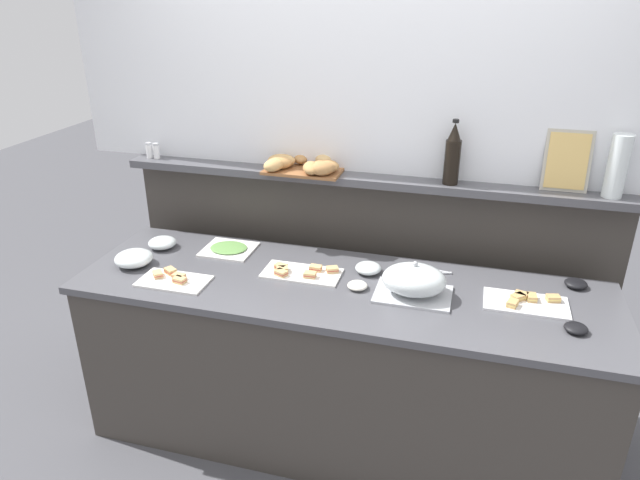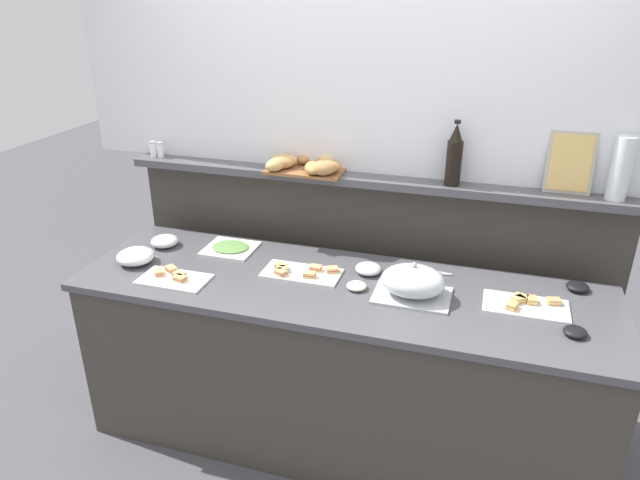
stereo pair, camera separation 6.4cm
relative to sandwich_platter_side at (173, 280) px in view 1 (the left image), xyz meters
The scene contains 22 objects.
ground_plane 1.42m from the sandwich_platter_side, 45.36° to the left, with size 12.00×12.00×0.00m, color #4C4C51.
buffet_counter 0.91m from the sandwich_platter_side, 12.96° to the left, with size 2.50×0.75×0.89m.
back_ledge_unit 1.08m from the sandwich_platter_side, 43.43° to the left, with size 2.61×0.22×1.28m.
upper_wall_panel 1.49m from the sandwich_platter_side, 44.36° to the left, with size 3.21×0.08×1.32m, color white.
sandwich_platter_side is the anchor object (origin of this frame).
sandwich_platter_rear 0.60m from the sandwich_platter_side, 22.48° to the left, with size 0.38×0.19×0.04m.
sandwich_platter_front 1.60m from the sandwich_platter_side, ahead, with size 0.36×0.20×0.04m.
cold_cuts_platter 0.40m from the sandwich_platter_side, 74.09° to the left, with size 0.26×0.24×0.02m.
serving_cloche 1.12m from the sandwich_platter_side, ahead, with size 0.34×0.24×0.17m.
glass_bowl_large 0.40m from the sandwich_platter_side, 126.52° to the left, with size 0.15×0.15×0.06m.
glass_bowl_medium 0.93m from the sandwich_platter_side, 21.15° to the left, with size 0.13×0.13×0.05m.
glass_bowl_small 0.29m from the sandwich_platter_side, 159.10° to the left, with size 0.19×0.19×0.07m.
condiment_bowl_teal 0.86m from the sandwich_platter_side, 11.00° to the left, with size 0.09×0.09×0.03m, color silver.
condiment_bowl_red 1.87m from the sandwich_platter_side, 14.01° to the left, with size 0.10×0.10×0.04m, color black.
condiment_bowl_dark 1.77m from the sandwich_platter_side, ahead, with size 0.09×0.09×0.03m, color black.
serving_tongs 1.24m from the sandwich_platter_side, 19.86° to the left, with size 0.19×0.08×0.01m.
wine_bottle_dark 1.45m from the sandwich_platter_side, 28.22° to the left, with size 0.08×0.08×0.32m.
salt_shaker 0.90m from the sandwich_platter_side, 125.14° to the left, with size 0.03×0.03×0.09m.
pepper_shaker 0.88m from the sandwich_platter_side, 122.46° to the left, with size 0.03×0.03×0.09m.
bread_basket 0.88m from the sandwich_platter_side, 54.01° to the left, with size 0.41×0.33×0.08m.
framed_picture 1.92m from the sandwich_platter_side, 21.83° to the left, with size 0.21×0.06×0.29m.
water_carafe 2.10m from the sandwich_platter_side, 18.65° to the left, with size 0.09×0.09×0.29m, color silver.
Camera 1 is at (0.54, -2.29, 2.18)m, focal length 32.36 mm.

